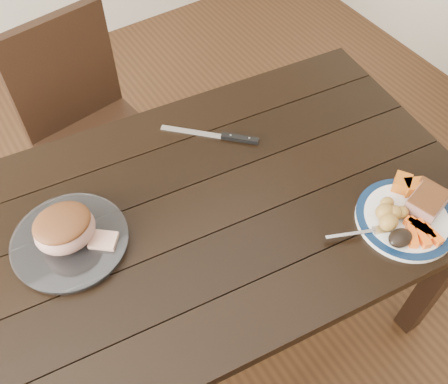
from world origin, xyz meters
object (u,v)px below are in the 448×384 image
serving_platter (71,242)px  fork (362,233)px  dining_table (198,228)px  roast_joint (65,230)px  dinner_plate (405,219)px  pork_slice (426,203)px  chair_far (88,123)px  carving_knife (228,137)px

serving_platter → fork: size_ratio=1.79×
dining_table → roast_joint: 0.39m
dining_table → dinner_plate: 0.59m
dining_table → pork_slice: 0.65m
chair_far → fork: size_ratio=5.46×
chair_far → fork: 1.16m
pork_slice → fork: size_ratio=0.62×
pork_slice → roast_joint: 0.98m
fork → roast_joint: (-0.67, 0.41, 0.05)m
fork → dinner_plate: bearing=12.2°
dining_table → dinner_plate: (0.47, -0.35, 0.10)m
fork → pork_slice: bearing=14.1°
dining_table → pork_slice: size_ratio=15.95×
chair_far → fork: (0.40, -1.06, 0.25)m
fork → serving_platter: bearing=172.1°
fork → roast_joint: roast_joint is taller
dining_table → pork_slice: pork_slice is taller
pork_slice → serving_platter: bearing=153.3°
dining_table → roast_joint: bearing=165.7°
roast_joint → dinner_plate: bearing=-28.1°
dining_table → fork: 0.47m
chair_far → serving_platter: chair_far is taller
pork_slice → roast_joint: (-0.87, 0.44, 0.03)m
chair_far → dinner_plate: (0.54, -1.08, 0.23)m
pork_slice → roast_joint: bearing=153.3°
dining_table → serving_platter: bearing=165.7°
pork_slice → dining_table: bearing=146.6°
dining_table → carving_knife: bearing=39.6°
dining_table → carving_knife: (0.23, 0.19, 0.10)m
dinner_plate → carving_knife: size_ratio=1.14×
serving_platter → pork_slice: size_ratio=2.87×
serving_platter → carving_knife: (0.57, 0.10, -0.00)m
chair_far → dinner_plate: chair_far is taller
dinner_plate → carving_knife: 0.59m
dining_table → dinner_plate: size_ratio=6.13×
chair_far → pork_slice: size_ratio=8.76×
dining_table → serving_platter: 0.37m
chair_far → roast_joint: (-0.28, -0.65, 0.30)m
dinner_plate → carving_knife: (-0.24, 0.54, -0.00)m
dinner_plate → serving_platter: 0.92m
pork_slice → roast_joint: roast_joint is taller
roast_joint → carving_knife: bearing=10.1°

